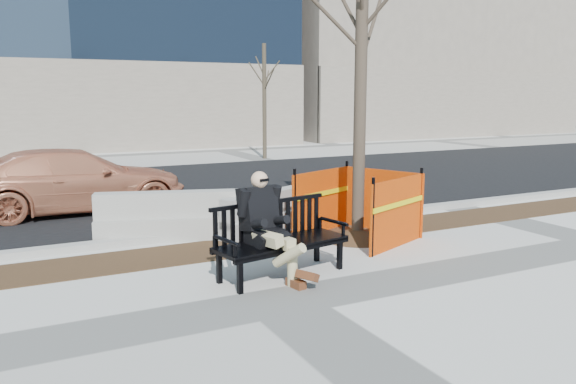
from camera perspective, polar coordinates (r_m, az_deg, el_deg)
name	(u,v)px	position (r m, az deg, el deg)	size (l,w,h in m)	color
ground	(279,301)	(7.14, -0.87, -10.90)	(120.00, 120.00, 0.00)	beige
mulch_strip	(210,250)	(9.43, -7.82, -5.81)	(40.00, 1.20, 0.02)	#47301C
asphalt_street	(131,193)	(15.31, -15.42, -0.09)	(60.00, 10.40, 0.01)	black
curb	(192,235)	(10.30, -9.56, -4.22)	(60.00, 0.25, 0.12)	#9E9B93
bench	(282,276)	(8.09, -0.62, -8.39)	(1.98, 0.71, 1.05)	black
seated_man	(265,278)	(7.99, -2.35, -8.64)	(0.64, 1.06, 1.49)	black
tree_fence	(357,239)	(10.15, 6.95, -4.70)	(2.53, 2.53, 6.32)	#E44A05
sedan	(77,211)	(13.27, -20.42, -1.84)	(1.93, 4.74, 1.38)	#C47552
jersey_barrier_left	(183,238)	(10.31, -10.46, -4.57)	(2.98, 0.60, 0.85)	#9B9991
jersey_barrier_right	(275,229)	(10.82, -1.34, -3.74)	(2.64, 0.53, 0.76)	gray
far_tree_right	(265,158)	(22.89, -2.34, 3.39)	(1.80, 1.80, 4.85)	#4A4030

